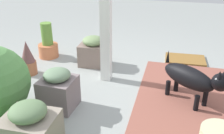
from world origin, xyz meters
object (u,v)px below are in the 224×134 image
object	(u,v)px
stone_planter_nearest	(93,51)
terracotta_pot_spiky	(28,59)
stone_planter_mid	(58,90)
doormat	(185,59)
stone_planter_far	(30,128)
dog	(192,78)
terracotta_pot_tall	(48,45)

from	to	relation	value
stone_planter_nearest	terracotta_pot_spiky	size ratio (longest dim) A/B	0.93
stone_planter_mid	doormat	distance (m)	2.21
stone_planter_far	terracotta_pot_spiky	bearing A→B (deg)	-58.49
stone_planter_mid	terracotta_pot_spiky	size ratio (longest dim) A/B	0.96
stone_planter_mid	doormat	world-z (taller)	stone_planter_mid
terracotta_pot_spiky	dog	size ratio (longest dim) A/B	0.67
stone_planter_nearest	stone_planter_far	distance (m)	1.85
stone_planter_nearest	stone_planter_far	xyz separation A→B (m)	(-0.02, 1.85, -0.01)
terracotta_pot_spiky	dog	xyz separation A→B (m)	(-2.19, 0.23, 0.09)
stone_planter_far	terracotta_pot_tall	distance (m)	2.13
stone_planter_nearest	terracotta_pot_spiky	bearing A→B (deg)	33.71
stone_planter_mid	terracotta_pot_spiky	world-z (taller)	terracotta_pot_spiky
stone_planter_far	doormat	bearing A→B (deg)	-119.52
stone_planter_far	dog	size ratio (longest dim) A/B	0.65
doormat	dog	bearing A→B (deg)	91.96
terracotta_pot_spiky	doormat	xyz separation A→B (m)	(-2.15, -1.04, -0.22)
stone_planter_far	stone_planter_mid	bearing A→B (deg)	-86.63
stone_planter_nearest	stone_planter_far	world-z (taller)	stone_planter_far
doormat	terracotta_pot_spiky	bearing A→B (deg)	25.88
stone_planter_mid	stone_planter_far	world-z (taller)	stone_planter_mid
terracotta_pot_spiky	doormat	size ratio (longest dim) A/B	0.79
stone_planter_nearest	stone_planter_mid	world-z (taller)	stone_planter_mid
terracotta_pot_spiky	dog	world-z (taller)	dog
stone_planter_nearest	doormat	bearing A→B (deg)	-159.20
stone_planter_nearest	stone_planter_mid	distance (m)	1.19
dog	doormat	xyz separation A→B (m)	(0.04, -1.27, -0.31)
dog	doormat	distance (m)	1.31
stone_planter_nearest	stone_planter_mid	bearing A→B (deg)	89.20
stone_planter_mid	stone_planter_far	bearing A→B (deg)	93.37
stone_planter_mid	terracotta_pot_spiky	xyz separation A→B (m)	(0.77, -0.67, 0.01)
stone_planter_nearest	terracotta_pot_tall	bearing A→B (deg)	-7.85
stone_planter_nearest	terracotta_pot_spiky	world-z (taller)	terracotta_pot_spiky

